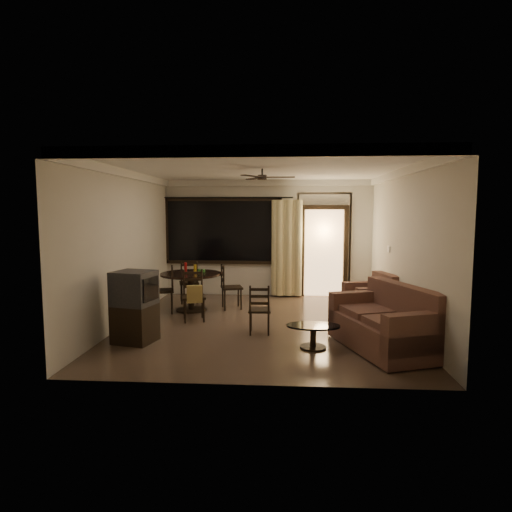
# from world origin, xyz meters

# --- Properties ---
(ground) EXTENTS (5.50, 5.50, 0.00)m
(ground) POSITION_xyz_m (0.00, 0.00, 0.00)
(ground) COLOR #7F6651
(ground) RESTS_ON ground
(room_shell) EXTENTS (5.50, 6.70, 5.50)m
(room_shell) POSITION_xyz_m (0.59, 1.77, 1.83)
(room_shell) COLOR beige
(room_shell) RESTS_ON ground
(dining_table) EXTENTS (1.26, 1.26, 1.00)m
(dining_table) POSITION_xyz_m (-1.52, 1.00, 0.62)
(dining_table) COLOR black
(dining_table) RESTS_ON ground
(dining_chair_west) EXTENTS (0.52, 0.52, 0.95)m
(dining_chair_west) POSITION_xyz_m (-2.04, 0.77, 0.28)
(dining_chair_west) COLOR black
(dining_chair_west) RESTS_ON ground
(dining_chair_east) EXTENTS (0.52, 0.52, 0.95)m
(dining_chair_east) POSITION_xyz_m (-0.72, 1.23, 0.28)
(dining_chair_east) COLOR black
(dining_chair_east) RESTS_ON ground
(dining_chair_south) EXTENTS (0.52, 0.56, 0.95)m
(dining_chair_south) POSITION_xyz_m (-1.29, 0.17, 0.31)
(dining_chair_south) COLOR black
(dining_chair_south) RESTS_ON ground
(dining_chair_north) EXTENTS (0.52, 0.52, 0.95)m
(dining_chair_north) POSITION_xyz_m (-1.74, 1.76, 0.28)
(dining_chair_north) COLOR black
(dining_chair_north) RESTS_ON ground
(tv_cabinet) EXTENTS (0.70, 0.65, 1.13)m
(tv_cabinet) POSITION_xyz_m (-1.94, -1.18, 0.57)
(tv_cabinet) COLOR black
(tv_cabinet) RESTS_ON ground
(sofa) EXTENTS (1.47, 1.97, 0.94)m
(sofa) POSITION_xyz_m (1.93, -1.30, 0.38)
(sofa) COLOR #44211F
(sofa) RESTS_ON ground
(armchair) EXTENTS (1.02, 1.02, 0.84)m
(armchair) POSITION_xyz_m (2.10, 0.59, 0.35)
(armchair) COLOR #44211F
(armchair) RESTS_ON ground
(coffee_table) EXTENTS (0.81, 0.49, 0.36)m
(coffee_table) POSITION_xyz_m (0.84, -1.31, 0.24)
(coffee_table) COLOR black
(coffee_table) RESTS_ON ground
(side_chair) EXTENTS (0.39, 0.39, 0.84)m
(side_chair) POSITION_xyz_m (-0.01, -0.58, 0.25)
(side_chair) COLOR black
(side_chair) RESTS_ON ground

